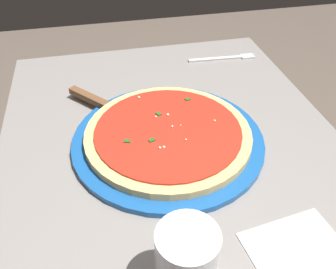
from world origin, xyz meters
TOP-DOWN VIEW (x-y plane):
  - restaurant_table at (0.00, 0.00)m, footprint 0.85×0.68m
  - serving_plate at (-0.01, 0.01)m, footprint 0.38×0.38m
  - pizza at (-0.01, 0.01)m, footprint 0.33×0.33m
  - pizza_server at (0.13, 0.12)m, footprint 0.19×0.18m
  - cup_tall_drink at (-0.30, 0.05)m, footprint 0.08×0.08m
  - napkin_folded_right at (-0.30, -0.13)m, footprint 0.15×0.16m
  - fork at (0.31, -0.22)m, footprint 0.03×0.19m

SIDE VIEW (x-z plane):
  - restaurant_table at x=0.00m, z-range 0.20..0.94m
  - napkin_folded_right at x=-0.30m, z-range 0.74..0.74m
  - fork at x=0.31m, z-range 0.74..0.75m
  - serving_plate at x=-0.01m, z-range 0.74..0.75m
  - pizza_server at x=0.13m, z-range 0.75..0.77m
  - pizza at x=-0.01m, z-range 0.75..0.78m
  - cup_tall_drink at x=-0.30m, z-range 0.74..0.86m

